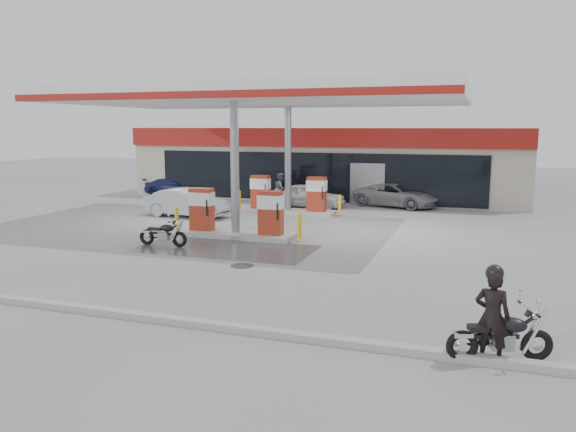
% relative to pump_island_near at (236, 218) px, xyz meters
% --- Properties ---
extents(ground, '(90.00, 90.00, 0.00)m').
position_rel_pump_island_near_xyz_m(ground, '(0.00, -2.00, -0.71)').
color(ground, gray).
rests_on(ground, ground).
extents(wet_patch, '(6.00, 3.00, 0.00)m').
position_rel_pump_island_near_xyz_m(wet_patch, '(0.50, -2.00, -0.71)').
color(wet_patch, '#4C4C4F').
rests_on(wet_patch, ground).
extents(drain_cover, '(0.70, 0.70, 0.01)m').
position_rel_pump_island_near_xyz_m(drain_cover, '(2.00, -4.00, -0.71)').
color(drain_cover, '#38383A').
rests_on(drain_cover, ground).
extents(kerb, '(28.00, 0.25, 0.15)m').
position_rel_pump_island_near_xyz_m(kerb, '(0.00, -9.00, -0.64)').
color(kerb, gray).
rests_on(kerb, ground).
extents(store_building, '(22.00, 8.22, 4.00)m').
position_rel_pump_island_near_xyz_m(store_building, '(0.01, 13.94, 1.30)').
color(store_building, '#BEB49F').
rests_on(store_building, ground).
extents(canopy, '(16.00, 10.02, 5.51)m').
position_rel_pump_island_near_xyz_m(canopy, '(0.00, 3.00, 4.56)').
color(canopy, silver).
rests_on(canopy, ground).
extents(pump_island_near, '(5.14, 1.30, 1.78)m').
position_rel_pump_island_near_xyz_m(pump_island_near, '(0.00, 0.00, 0.00)').
color(pump_island_near, '#9E9E99').
rests_on(pump_island_near, ground).
extents(pump_island_far, '(5.14, 1.30, 1.78)m').
position_rel_pump_island_near_xyz_m(pump_island_far, '(0.00, 6.00, 0.00)').
color(pump_island_far, '#9E9E99').
rests_on(pump_island_far, ground).
extents(main_motorcycle, '(1.83, 0.90, 0.97)m').
position_rel_pump_island_near_xyz_m(main_motorcycle, '(9.04, -8.78, -0.28)').
color(main_motorcycle, black).
rests_on(main_motorcycle, ground).
extents(biker_main, '(0.65, 0.48, 1.64)m').
position_rel_pump_island_near_xyz_m(biker_main, '(8.86, -8.85, 0.11)').
color(biker_main, black).
rests_on(biker_main, ground).
extents(parked_motorcycle, '(1.83, 0.70, 0.94)m').
position_rel_pump_island_near_xyz_m(parked_motorcycle, '(-1.67, -2.31, -0.29)').
color(parked_motorcycle, black).
rests_on(parked_motorcycle, ground).
extents(sedan_white, '(3.71, 1.68, 1.24)m').
position_rel_pump_island_near_xyz_m(sedan_white, '(0.39, 8.20, -0.09)').
color(sedan_white, silver).
rests_on(sedan_white, ground).
extents(attendant, '(0.77, 0.92, 1.68)m').
position_rel_pump_island_near_xyz_m(attendant, '(-1.37, 8.80, 0.13)').
color(attendant, '#57575C').
rests_on(attendant, ground).
extents(hatchback_silver, '(4.01, 1.70, 1.29)m').
position_rel_pump_island_near_xyz_m(hatchback_silver, '(-4.07, 3.60, -0.07)').
color(hatchback_silver, '#A5A8AD').
rests_on(hatchback_silver, ground).
extents(parked_car_left, '(3.65, 1.60, 1.05)m').
position_rel_pump_island_near_xyz_m(parked_car_left, '(-8.68, 10.35, -0.19)').
color(parked_car_left, '#181D50').
rests_on(parked_car_left, ground).
extents(parked_car_right, '(4.71, 3.16, 1.20)m').
position_rel_pump_island_near_xyz_m(parked_car_right, '(4.50, 10.00, -0.11)').
color(parked_car_right, gray).
rests_on(parked_car_right, ground).
extents(biker_walking, '(0.99, 0.44, 1.68)m').
position_rel_pump_island_near_xyz_m(biker_walking, '(-0.91, 8.86, 0.13)').
color(biker_walking, black).
rests_on(biker_walking, ground).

